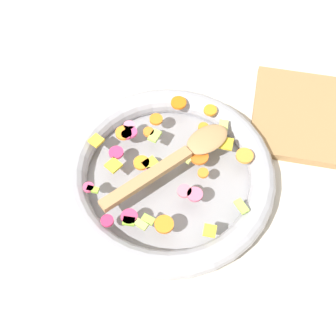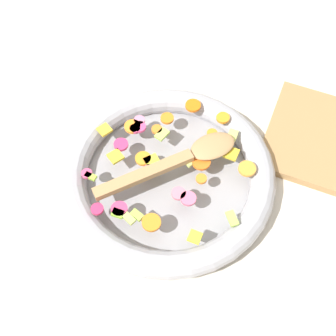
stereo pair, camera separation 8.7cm
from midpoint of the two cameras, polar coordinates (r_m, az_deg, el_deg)
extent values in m
plane|color=beige|center=(0.92, 2.72, -1.84)|extent=(4.00, 4.00, 0.00)
cylinder|color=gray|center=(0.91, 2.73, -1.65)|extent=(0.36, 0.36, 0.01)
torus|color=#9E9EA5|center=(0.89, 2.78, -1.06)|extent=(0.41, 0.41, 0.05)
cylinder|color=orange|center=(0.82, 1.02, -6.93)|extent=(0.05, 0.05, 0.01)
cylinder|color=orange|center=(0.88, -0.29, 0.79)|extent=(0.04, 0.04, 0.01)
cylinder|color=orange|center=(0.89, 12.40, -0.31)|extent=(0.05, 0.05, 0.01)
cylinder|color=orange|center=(0.92, 8.12, 3.96)|extent=(0.02, 0.02, 0.01)
cylinder|color=orange|center=(0.88, 6.90, 0.51)|extent=(0.05, 0.05, 0.01)
cylinder|color=orange|center=(0.96, 5.70, 7.39)|extent=(0.04, 0.04, 0.01)
cylinder|color=orange|center=(0.92, -1.67, 4.86)|extent=(0.04, 0.04, 0.01)
cylinder|color=orange|center=(0.93, 2.57, 5.86)|extent=(0.04, 0.04, 0.01)
cylinder|color=orange|center=(0.92, 1.36, 4.51)|extent=(0.03, 0.03, 0.01)
cylinder|color=orange|center=(0.95, 9.35, 5.85)|extent=(0.04, 0.04, 0.01)
cylinder|color=orange|center=(0.86, 6.99, -1.51)|extent=(0.02, 0.02, 0.01)
cube|color=#B4C860|center=(0.82, -1.76, -6.43)|extent=(0.02, 0.03, 0.01)
cube|color=#A9D251|center=(0.84, 10.82, -6.32)|extent=(0.03, 0.03, 0.01)
cube|color=#8AC434|center=(0.83, -3.13, -5.80)|extent=(0.02, 0.02, 0.01)
cube|color=#B6C760|center=(0.88, 4.99, 0.69)|extent=(0.02, 0.03, 0.01)
cube|color=#ADD457|center=(0.91, 2.01, 3.91)|extent=(0.03, 0.02, 0.01)
cube|color=#98BB46|center=(0.82, -0.79, -6.02)|extent=(0.02, 0.03, 0.01)
cube|color=#97C13C|center=(0.87, -6.61, -1.26)|extent=(0.01, 0.02, 0.01)
cube|color=#BAC760|center=(0.92, 10.58, 3.77)|extent=(0.02, 0.02, 0.01)
cylinder|color=#DA437B|center=(0.92, -0.80, 4.80)|extent=(0.04, 0.04, 0.01)
cylinder|color=#DD4270|center=(0.92, -1.35, 4.59)|extent=(0.02, 0.02, 0.01)
cylinder|color=#DA6E82|center=(0.84, 4.27, -3.36)|extent=(0.03, 0.03, 0.01)
cylinder|color=#D63A67|center=(0.83, -2.97, -5.28)|extent=(0.04, 0.04, 0.01)
cylinder|color=#D03365|center=(0.90, -3.01, 2.65)|extent=(0.04, 0.04, 0.01)
cylinder|color=pink|center=(0.93, -0.83, 5.61)|extent=(0.03, 0.03, 0.01)
cylinder|color=#D35472|center=(0.87, 0.55, -0.38)|extent=(0.02, 0.02, 0.01)
cylinder|color=#E14872|center=(0.87, -7.06, -0.93)|extent=(0.02, 0.02, 0.01)
cylinder|color=#CF425D|center=(0.85, -3.49, -2.65)|extent=(0.02, 0.02, 0.01)
cylinder|color=#E16384|center=(0.84, 5.47, -3.98)|extent=(0.04, 0.04, 0.01)
cylinder|color=#CD2C59|center=(0.83, -5.67, -5.27)|extent=(0.03, 0.03, 0.01)
cube|color=yellow|center=(0.92, -5.08, 4.45)|extent=(0.03, 0.03, 0.01)
cube|color=yellow|center=(0.88, -3.63, 1.18)|extent=(0.03, 0.03, 0.01)
cube|color=yellow|center=(0.88, 0.94, 0.67)|extent=(0.04, 0.04, 0.01)
cube|color=yellow|center=(0.81, 6.40, -8.62)|extent=(0.02, 0.02, 0.01)
cube|color=gold|center=(0.90, 10.48, 1.53)|extent=(0.03, 0.03, 0.01)
cube|color=#A87F51|center=(0.85, -0.03, -1.02)|extent=(0.16, 0.15, 0.01)
ellipsoid|color=#A87F51|center=(0.89, 8.25, 2.44)|extent=(0.10, 0.10, 0.01)
cube|color=#9E7547|center=(1.02, 20.12, 3.26)|extent=(0.23, 0.20, 0.02)
camera|label=1|loc=(0.04, -87.13, 4.77)|focal=50.00mm
camera|label=2|loc=(0.04, 92.87, -4.77)|focal=50.00mm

